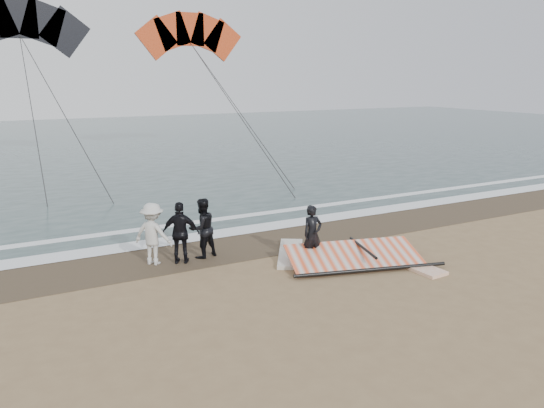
# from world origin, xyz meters

# --- Properties ---
(ground) EXTENTS (120.00, 120.00, 0.00)m
(ground) POSITION_xyz_m (0.00, 0.00, 0.00)
(ground) COLOR #8C704C
(ground) RESTS_ON ground
(sea) EXTENTS (120.00, 54.00, 0.02)m
(sea) POSITION_xyz_m (0.00, 33.00, 0.01)
(sea) COLOR #233838
(sea) RESTS_ON ground
(wet_sand) EXTENTS (120.00, 2.80, 0.01)m
(wet_sand) POSITION_xyz_m (0.00, 4.50, 0.01)
(wet_sand) COLOR #4C3D2B
(wet_sand) RESTS_ON ground
(foam_near) EXTENTS (120.00, 0.90, 0.01)m
(foam_near) POSITION_xyz_m (0.00, 5.90, 0.03)
(foam_near) COLOR white
(foam_near) RESTS_ON sea
(foam_far) EXTENTS (120.00, 0.45, 0.01)m
(foam_far) POSITION_xyz_m (0.00, 7.60, 0.03)
(foam_far) COLOR white
(foam_far) RESTS_ON sea
(man_main) EXTENTS (0.61, 0.41, 1.63)m
(man_main) POSITION_xyz_m (-0.04, 2.21, 0.81)
(man_main) COLOR black
(man_main) RESTS_ON ground
(board_white) EXTENTS (0.79, 2.28, 0.09)m
(board_white) POSITION_xyz_m (2.19, 0.72, 0.04)
(board_white) COLOR white
(board_white) RESTS_ON ground
(board_cream) EXTENTS (1.88, 2.49, 0.10)m
(board_cream) POSITION_xyz_m (-0.29, 2.98, 0.05)
(board_cream) COLOR beige
(board_cream) RESTS_ON ground
(trio_cluster) EXTENTS (2.51, 1.35, 1.75)m
(trio_cluster) POSITION_xyz_m (-3.39, 4.00, 0.87)
(trio_cluster) COLOR black
(trio_cluster) RESTS_ON ground
(sail_rig) EXTENTS (4.15, 2.59, 0.49)m
(sail_rig) POSITION_xyz_m (0.78, 1.60, 0.19)
(sail_rig) COLOR black
(sail_rig) RESTS_ON ground
(kite_red) EXTENTS (7.78, 7.14, 15.73)m
(kite_red) POSITION_xyz_m (4.00, 23.16, 7.35)
(kite_red) COLOR #CA3F17
(kite_red) RESTS_ON ground
(kite_dark) EXTENTS (8.13, 5.24, 12.70)m
(kite_dark) POSITION_xyz_m (-5.78, 22.02, 7.42)
(kite_dark) COLOR black
(kite_dark) RESTS_ON ground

